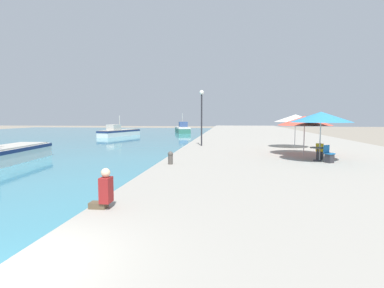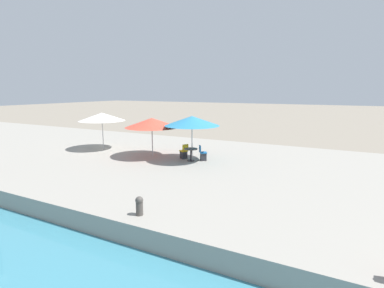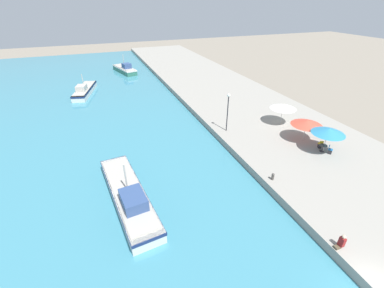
{
  "view_description": "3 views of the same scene",
  "coord_description": "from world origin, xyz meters",
  "px_view_note": "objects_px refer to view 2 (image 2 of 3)",
  "views": [
    {
      "loc": [
        3.64,
        -4.02,
        3.15
      ],
      "look_at": [
        1.5,
        13.22,
        1.59
      ],
      "focal_mm": 28.0,
      "sensor_mm": 36.0,
      "label": 1
    },
    {
      "loc": [
        -6.84,
        4.67,
        4.94
      ],
      "look_at": [
        8.5,
        12.71,
        1.79
      ],
      "focal_mm": 28.0,
      "sensor_mm": 36.0,
      "label": 2
    },
    {
      "loc": [
        -12.27,
        -3.64,
        14.7
      ],
      "look_at": [
        -4.0,
        18.0,
        1.39
      ],
      "focal_mm": 24.0,
      "sensor_mm": 36.0,
      "label": 3
    }
  ],
  "objects_px": {
    "cafe_chair_right": "(203,155)",
    "cafe_umbrella_striped": "(102,117)",
    "cafe_umbrella_white": "(152,123)",
    "cafe_table": "(191,152)",
    "mooring_bollard": "(139,205)",
    "cafe_umbrella_pink": "(192,121)",
    "cafe_chair_left": "(184,153)"
  },
  "relations": [
    {
      "from": "cafe_umbrella_white",
      "to": "cafe_chair_left",
      "type": "distance_m",
      "value": 2.76
    },
    {
      "from": "cafe_umbrella_striped",
      "to": "cafe_table",
      "type": "bearing_deg",
      "value": -92.55
    },
    {
      "from": "cafe_umbrella_white",
      "to": "mooring_bollard",
      "type": "height_order",
      "value": "cafe_umbrella_white"
    },
    {
      "from": "cafe_umbrella_pink",
      "to": "cafe_umbrella_striped",
      "type": "xyz_separation_m",
      "value": [
        0.22,
        7.22,
        -0.08
      ]
    },
    {
      "from": "mooring_bollard",
      "to": "cafe_umbrella_pink",
      "type": "bearing_deg",
      "value": 15.01
    },
    {
      "from": "cafe_umbrella_white",
      "to": "mooring_bollard",
      "type": "distance_m",
      "value": 9.15
    },
    {
      "from": "cafe_chair_right",
      "to": "cafe_chair_left",
      "type": "bearing_deg",
      "value": -120.55
    },
    {
      "from": "cafe_umbrella_pink",
      "to": "cafe_chair_left",
      "type": "relative_size",
      "value": 3.54
    },
    {
      "from": "cafe_table",
      "to": "cafe_chair_right",
      "type": "xyz_separation_m",
      "value": [
        0.41,
        -0.59,
        -0.21
      ]
    },
    {
      "from": "cafe_table",
      "to": "cafe_chair_left",
      "type": "xyz_separation_m",
      "value": [
        0.32,
        0.65,
        -0.21
      ]
    },
    {
      "from": "cafe_umbrella_white",
      "to": "cafe_chair_right",
      "type": "bearing_deg",
      "value": -81.49
    },
    {
      "from": "cafe_umbrella_white",
      "to": "cafe_chair_left",
      "type": "height_order",
      "value": "cafe_umbrella_white"
    },
    {
      "from": "cafe_umbrella_pink",
      "to": "cafe_umbrella_white",
      "type": "distance_m",
      "value": 2.73
    },
    {
      "from": "cafe_umbrella_striped",
      "to": "cafe_chair_right",
      "type": "height_order",
      "value": "cafe_umbrella_striped"
    },
    {
      "from": "cafe_table",
      "to": "cafe_umbrella_white",
      "type": "bearing_deg",
      "value": 91.66
    },
    {
      "from": "cafe_umbrella_white",
      "to": "mooring_bollard",
      "type": "bearing_deg",
      "value": -147.72
    },
    {
      "from": "cafe_umbrella_pink",
      "to": "cafe_chair_left",
      "type": "bearing_deg",
      "value": 72.08
    },
    {
      "from": "cafe_chair_right",
      "to": "cafe_umbrella_white",
      "type": "bearing_deg",
      "value": -116.25
    },
    {
      "from": "cafe_umbrella_pink",
      "to": "cafe_umbrella_striped",
      "type": "relative_size",
      "value": 1.01
    },
    {
      "from": "cafe_umbrella_white",
      "to": "mooring_bollard",
      "type": "relative_size",
      "value": 5.1
    },
    {
      "from": "cafe_table",
      "to": "cafe_chair_right",
      "type": "bearing_deg",
      "value": -55.25
    },
    {
      "from": "cafe_chair_right",
      "to": "cafe_umbrella_striped",
      "type": "bearing_deg",
      "value": -124.08
    },
    {
      "from": "cafe_table",
      "to": "mooring_bollard",
      "type": "bearing_deg",
      "value": -164.6
    },
    {
      "from": "cafe_umbrella_pink",
      "to": "cafe_table",
      "type": "bearing_deg",
      "value": 164.73
    },
    {
      "from": "cafe_umbrella_pink",
      "to": "cafe_chair_right",
      "type": "relative_size",
      "value": 3.54
    },
    {
      "from": "cafe_umbrella_pink",
      "to": "cafe_umbrella_white",
      "type": "bearing_deg",
      "value": 93.8
    },
    {
      "from": "cafe_umbrella_white",
      "to": "cafe_table",
      "type": "bearing_deg",
      "value": -88.34
    },
    {
      "from": "cafe_umbrella_pink",
      "to": "cafe_table",
      "type": "distance_m",
      "value": 1.84
    },
    {
      "from": "cafe_umbrella_striped",
      "to": "cafe_chair_left",
      "type": "bearing_deg",
      "value": -89.99
    },
    {
      "from": "cafe_umbrella_white",
      "to": "cafe_umbrella_striped",
      "type": "bearing_deg",
      "value": 84.95
    },
    {
      "from": "cafe_chair_left",
      "to": "cafe_table",
      "type": "bearing_deg",
      "value": -90.0
    },
    {
      "from": "cafe_umbrella_pink",
      "to": "cafe_umbrella_white",
      "type": "xyz_separation_m",
      "value": [
        -0.18,
        2.71,
        -0.22
      ]
    }
  ]
}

